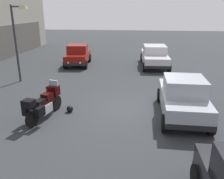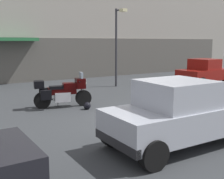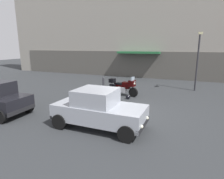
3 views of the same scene
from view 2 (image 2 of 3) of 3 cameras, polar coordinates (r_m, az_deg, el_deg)
The scene contains 6 objects.
ground_plane at distance 9.13m, azimuth 6.25°, elevation -6.73°, with size 80.00×80.00×0.00m, color #2D3033.
motorcycle at distance 11.29m, azimuth -9.99°, elevation -0.44°, with size 2.23×1.01×1.36m.
helmet at distance 10.91m, azimuth -5.00°, elevation -3.26°, with size 0.28×0.28×0.28m, color black.
car_hatchback_near at distance 7.17m, azimuth 13.24°, elevation -4.75°, with size 3.90×1.84×1.64m.
car_compact_side at distance 17.74m, azimuth 17.95°, elevation 3.30°, with size 3.57×1.97×1.56m.
streetlamp_curbside at distance 16.21m, azimuth 1.14°, elevation 10.02°, with size 0.28×0.94×4.37m.
Camera 2 is at (-5.46, -6.85, 2.54)m, focal length 45.69 mm.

